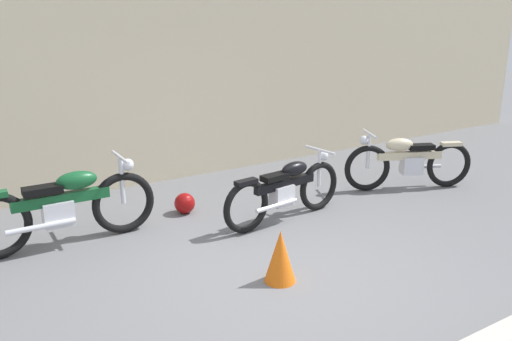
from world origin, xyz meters
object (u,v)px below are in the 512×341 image
Objects in this scene: helmet at (185,203)px; motorcycle_cream at (408,161)px; traffic_cone at (280,256)px; motorcycle_black at (286,190)px; motorcycle_green at (64,207)px.

helmet is 3.45m from motorcycle_cream.
traffic_cone is at bearing 46.41° from motorcycle_cream.
helmet is 2.24m from traffic_cone.
motorcycle_green is (-2.60, 0.73, 0.06)m from motorcycle_black.
motorcycle_black is (0.98, 1.31, 0.14)m from traffic_cone.
motorcycle_green reaches higher than traffic_cone.
motorcycle_green is at bearing 128.45° from traffic_cone.
motorcycle_green is at bearing 16.11° from motorcycle_cream.
helmet is 0.15× the size of motorcycle_black.
traffic_cone is (0.03, -2.24, 0.13)m from helmet.
traffic_cone is 1.65m from motorcycle_black.
helmet is at bearing 9.34° from motorcycle_cream.
traffic_cone is at bearing -50.72° from motorcycle_green.
motorcycle_black is 0.88× the size of motorcycle_green.
traffic_cone is at bearing -133.83° from motorcycle_black.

